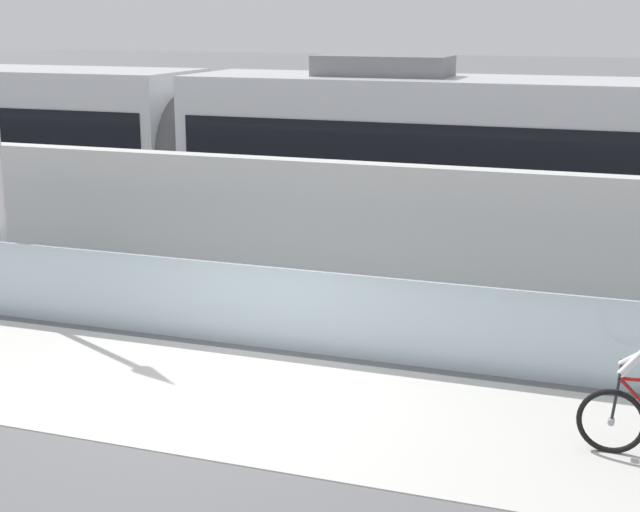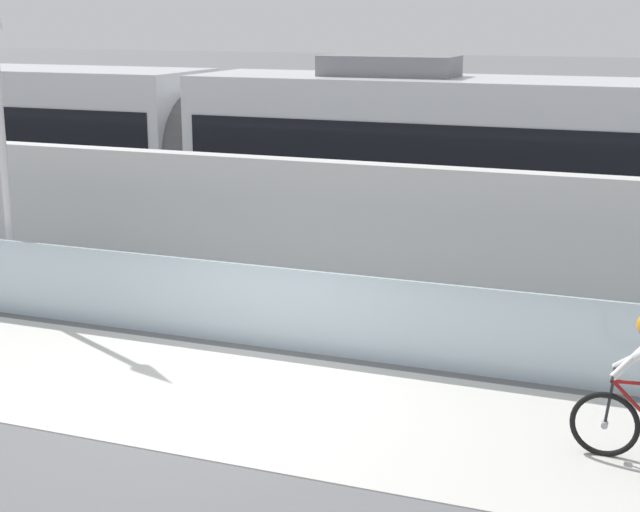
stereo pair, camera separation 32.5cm
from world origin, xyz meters
name	(u,v)px [view 2 (the right image)]	position (x,y,z in m)	size (l,w,h in m)	color
ground_plane	(212,395)	(0.00, 0.00, 0.00)	(200.00, 200.00, 0.00)	slate
bike_path_deck	(212,395)	(0.00, 0.00, 0.01)	(32.00, 3.20, 0.01)	silver
glass_parapet	(273,308)	(0.00, 1.85, 0.58)	(32.00, 0.05, 1.17)	silver
concrete_barrier_wall	(320,237)	(0.00, 3.65, 1.19)	(32.00, 0.36, 2.38)	silver
tram_rail_near	(369,273)	(0.00, 6.13, 0.00)	(32.00, 0.08, 0.01)	#595654
tram_rail_far	(393,255)	(0.00, 7.57, 0.00)	(32.00, 0.08, 0.01)	#595654
tram	(202,153)	(-3.70, 6.85, 1.89)	(22.56, 2.54, 3.81)	silver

